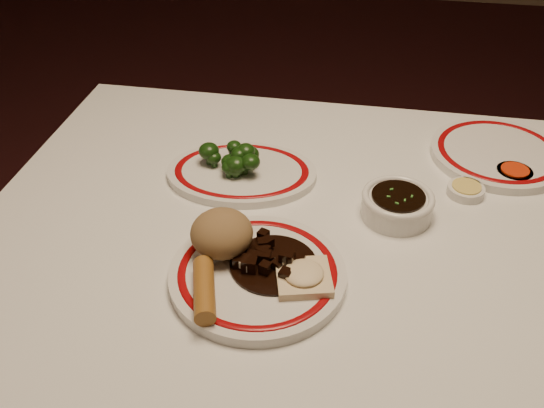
{
  "coord_description": "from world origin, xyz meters",
  "views": [
    {
      "loc": [
        0.02,
        -0.75,
        1.37
      ],
      "look_at": [
        -0.11,
        0.0,
        0.8
      ],
      "focal_mm": 40.0,
      "sensor_mm": 36.0,
      "label": 1
    }
  ],
  "objects": [
    {
      "name": "fried_wonton",
      "position": [
        -0.04,
        -0.13,
        0.78
      ],
      "size": [
        0.09,
        0.09,
        0.02
      ],
      "color": "beige",
      "rests_on": "main_plate"
    },
    {
      "name": "mustard_dish",
      "position": [
        0.2,
        0.15,
        0.76
      ],
      "size": [
        0.06,
        0.06,
        0.02
      ],
      "color": "silver",
      "rests_on": "dining_table"
    },
    {
      "name": "dining_table",
      "position": [
        0.0,
        0.0,
        0.66
      ],
      "size": [
        1.2,
        0.9,
        0.75
      ],
      "color": "white",
      "rests_on": "ground"
    },
    {
      "name": "far_plate",
      "position": [
        0.27,
        0.29,
        0.76
      ],
      "size": [
        0.32,
        0.32,
        0.02
      ],
      "color": "silver",
      "rests_on": "dining_table"
    },
    {
      "name": "spring_roll",
      "position": [
        -0.17,
        -0.18,
        0.78
      ],
      "size": [
        0.06,
        0.11,
        0.03
      ],
      "primitive_type": "cylinder",
      "rotation": [
        1.57,
        0.0,
        0.29
      ],
      "color": "#9B6426",
      "rests_on": "main_plate"
    },
    {
      "name": "sweet_sour_dish",
      "position": [
        0.29,
        0.22,
        0.76
      ],
      "size": [
        0.06,
        0.06,
        0.02
      ],
      "color": "silver",
      "rests_on": "dining_table"
    },
    {
      "name": "main_plate",
      "position": [
        -0.11,
        -0.12,
        0.76
      ],
      "size": [
        0.26,
        0.26,
        0.02
      ],
      "color": "silver",
      "rests_on": "dining_table"
    },
    {
      "name": "soy_bowl",
      "position": [
        0.09,
        0.07,
        0.77
      ],
      "size": [
        0.12,
        0.12,
        0.04
      ],
      "color": "silver",
      "rests_on": "dining_table"
    },
    {
      "name": "stirfry_heap",
      "position": [
        -0.1,
        -0.11,
        0.78
      ],
      "size": [
        0.13,
        0.13,
        0.03
      ],
      "color": "black",
      "rests_on": "main_plate"
    },
    {
      "name": "broccoli_pile",
      "position": [
        -0.2,
        0.14,
        0.79
      ],
      "size": [
        0.12,
        0.08,
        0.05
      ],
      "color": "#23471C",
      "rests_on": "broccoli_plate"
    },
    {
      "name": "broccoli_plate",
      "position": [
        -0.19,
        0.14,
        0.76
      ],
      "size": [
        0.29,
        0.26,
        0.02
      ],
      "color": "silver",
      "rests_on": "dining_table"
    },
    {
      "name": "rice_mound",
      "position": [
        -0.17,
        -0.09,
        0.8
      ],
      "size": [
        0.09,
        0.09,
        0.07
      ],
      "primitive_type": "ellipsoid",
      "color": "olive",
      "rests_on": "main_plate"
    }
  ]
}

